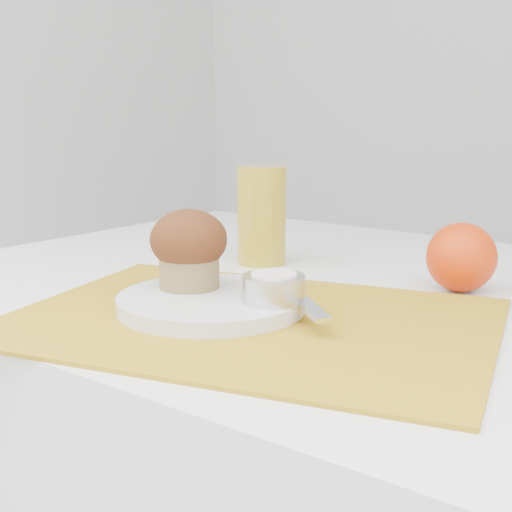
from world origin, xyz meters
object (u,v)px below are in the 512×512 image
Objects in this scene: plate at (211,302)px; muffin at (189,247)px; juice_glass at (262,215)px; orange at (461,257)px.

plate is 2.30× the size of muffin.
orange is at bearing 4.00° from juice_glass.
juice_glass is (-0.11, 0.23, 0.06)m from plate.
juice_glass is 0.23m from muffin.
muffin is (-0.04, 0.01, 0.05)m from plate.
orange reaches higher than plate.
orange is 0.95× the size of muffin.
orange is at bearing 47.99° from muffin.
orange is 0.61× the size of juice_glass.
orange is 0.33m from muffin.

